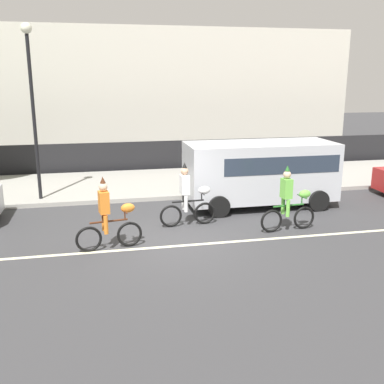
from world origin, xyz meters
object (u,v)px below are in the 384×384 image
at_px(parade_cyclist_zebra, 188,198).
at_px(parked_van_silver, 262,169).
at_px(street_lamp_post, 31,87).
at_px(parade_cyclist_lime, 289,202).
at_px(parade_cyclist_orange, 109,218).

bearing_deg(parade_cyclist_zebra, parked_van_silver, 28.96).
bearing_deg(street_lamp_post, parade_cyclist_zebra, -37.52).
xyz_separation_m(parade_cyclist_zebra, parked_van_silver, (2.87, 1.59, 0.44)).
bearing_deg(street_lamp_post, parked_van_silver, -14.59).
bearing_deg(parade_cyclist_lime, parade_cyclist_orange, -175.40).
height_order(parade_cyclist_zebra, parked_van_silver, parked_van_silver).
bearing_deg(parked_van_silver, street_lamp_post, 165.41).
relative_size(parade_cyclist_orange, parked_van_silver, 0.38).
distance_m(parade_cyclist_orange, parade_cyclist_zebra, 2.76).
xyz_separation_m(parade_cyclist_lime, street_lamp_post, (-7.32, 4.57, 3.15)).
bearing_deg(parade_cyclist_zebra, street_lamp_post, 142.48).
bearing_deg(parade_cyclist_lime, street_lamp_post, 148.00).
height_order(parade_cyclist_orange, parade_cyclist_zebra, same).
relative_size(parade_cyclist_lime, parked_van_silver, 0.38).
distance_m(parade_cyclist_orange, parade_cyclist_lime, 5.09).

